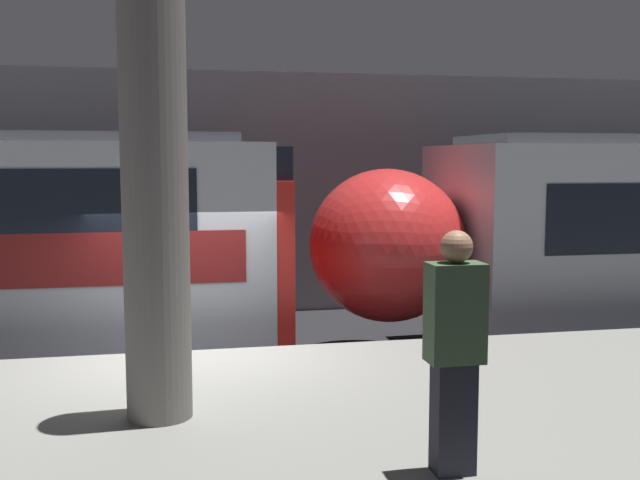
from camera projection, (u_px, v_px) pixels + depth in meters
The scene contains 5 objects.
ground_plane at pixel (192, 436), 8.63m from camera, with size 120.00×120.00×0.00m, color black.
platform at pixel (199, 472), 6.42m from camera, with size 40.00×4.41×1.01m.
station_rear_barrier at pixel (179, 194), 15.11m from camera, with size 50.00×0.15×4.95m.
support_pillar_near at pixel (155, 203), 6.14m from camera, with size 0.55×0.55×3.61m.
person_waiting at pixel (455, 346), 5.10m from camera, with size 0.38×0.24×1.69m.
Camera 1 is at (-0.20, -8.46, 3.18)m, focal length 42.00 mm.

